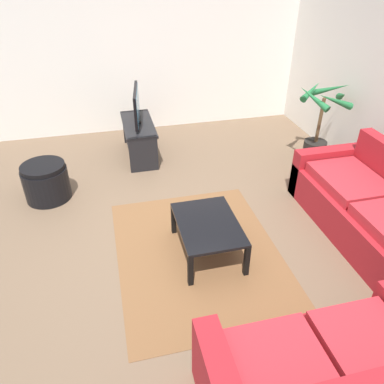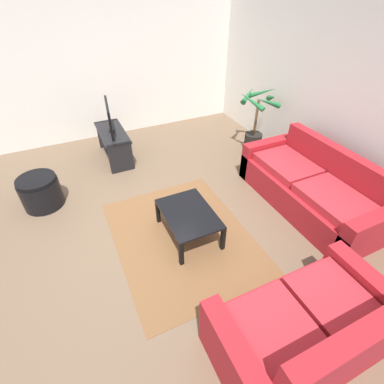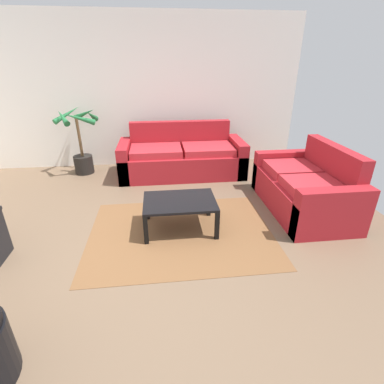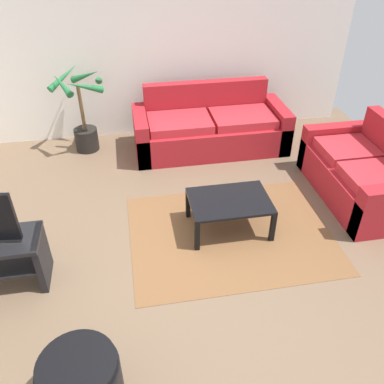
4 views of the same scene
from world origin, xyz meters
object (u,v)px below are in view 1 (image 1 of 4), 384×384
object	(u,v)px
coffee_table	(208,227)
tv_stand	(139,135)
tv	(137,106)
couch_main	(377,215)
couch_loveseat	(328,384)
potted_palm	(319,129)
ottoman	(46,182)

from	to	relation	value
coffee_table	tv_stand	bearing A→B (deg)	-170.26
tv	coffee_table	world-z (taller)	tv
couch_main	couch_loveseat	bearing A→B (deg)	-44.26
couch_main	tv_stand	distance (m)	3.48
couch_main	potted_palm	world-z (taller)	potted_palm
couch_main	tv_stand	bearing A→B (deg)	-138.94
couch_loveseat	tv_stand	bearing A→B (deg)	-169.85
tv	couch_loveseat	bearing A→B (deg)	10.11
ottoman	tv	bearing A→B (deg)	125.38
potted_palm	ottoman	distance (m)	3.87
tv_stand	couch_main	bearing A→B (deg)	41.06
couch_loveseat	ottoman	world-z (taller)	couch_loveseat
couch_loveseat	tv_stand	size ratio (longest dim) A/B	1.48
couch_main	couch_loveseat	xyz separation A→B (m)	(1.57, -1.53, -0.00)
tv	coffee_table	size ratio (longest dim) A/B	0.98
tv_stand	tv	bearing A→B (deg)	81.97
couch_main	tv	world-z (taller)	tv
tv	potted_palm	xyz separation A→B (m)	(0.84, 2.55, -0.29)
tv	potted_palm	bearing A→B (deg)	71.87
tv	potted_palm	size ratio (longest dim) A/B	0.71
couch_loveseat	ottoman	size ratio (longest dim) A/B	2.86
tv	ottoman	xyz separation A→B (m)	(0.93, -1.31, -0.57)
tv_stand	coffee_table	world-z (taller)	tv_stand
tv	ottoman	size ratio (longest dim) A/B	1.49
tv_stand	potted_palm	distance (m)	2.69
tv	potted_palm	distance (m)	2.70
couch_main	potted_palm	bearing A→B (deg)	171.46
couch_main	coffee_table	size ratio (longest dim) A/B	2.53
ottoman	couch_loveseat	bearing A→B (deg)	32.22
tv_stand	potted_palm	world-z (taller)	potted_palm
potted_palm	tv	bearing A→B (deg)	-108.13
couch_main	tv	distance (m)	3.52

